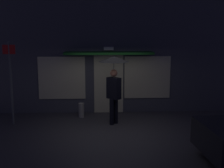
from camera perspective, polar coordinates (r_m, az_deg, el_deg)
ground_plane at (r=9.31m, az=-0.14°, el=-9.13°), size 18.00×18.00×0.00m
building_facade at (r=11.15m, az=-0.71°, el=5.58°), size 9.40×1.00×4.40m
person_with_umbrella at (r=9.63m, az=0.35°, el=1.91°), size 1.00×1.00×2.27m
street_sign_post at (r=10.15m, az=-19.01°, el=0.96°), size 0.40×0.07×2.75m
sidewalk_bollard at (r=10.73m, az=-5.97°, el=-5.07°), size 0.20×0.20×0.53m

